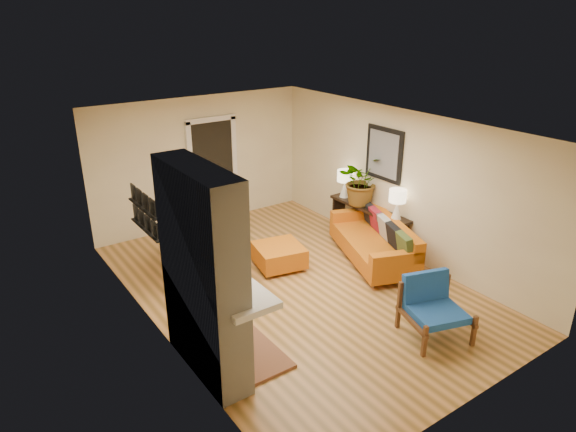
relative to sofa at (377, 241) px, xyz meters
name	(u,v)px	position (x,y,z in m)	size (l,w,h in m)	color
room_shell	(242,167)	(-1.12, 2.70, 0.88)	(6.50, 6.50, 6.50)	tan
fireplace	(206,278)	(-3.73, -0.94, 0.88)	(1.09, 1.68, 2.60)	white
sofa	(377,241)	(0.00, 0.00, 0.00)	(1.57, 2.26, 0.82)	silver
ottoman	(279,255)	(-1.56, 0.77, -0.13)	(0.92, 0.92, 0.39)	silver
blue_chair	(432,304)	(-0.94, -2.01, 0.09)	(0.98, 0.97, 0.83)	brown
dining_table	(194,237)	(-2.84, 1.35, 0.32)	(1.20, 1.97, 1.04)	brown
console_table	(369,215)	(0.35, 0.60, 0.22)	(0.34, 1.85, 0.72)	black
lamp_near	(397,201)	(0.35, -0.07, 0.70)	(0.30, 0.30, 0.54)	white
lamp_far	(345,180)	(0.35, 1.31, 0.70)	(0.30, 0.30, 0.54)	white
houseplant	(361,180)	(0.34, 0.85, 0.83)	(0.84, 0.73, 0.93)	#1E5919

